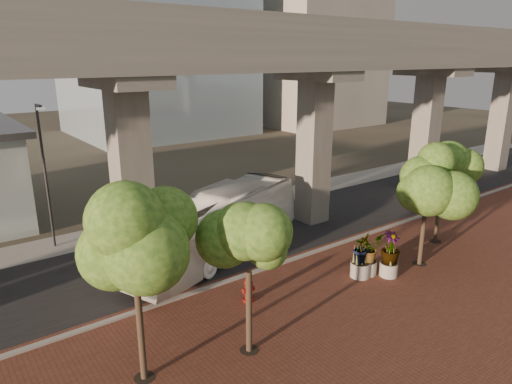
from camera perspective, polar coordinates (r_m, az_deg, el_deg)
ground at (r=25.34m, az=0.09°, el=-7.58°), size 160.00×160.00×0.00m
brick_plaza at (r=20.23m, az=14.26°, el=-14.70°), size 70.00×13.00×0.06m
asphalt_road at (r=26.83m, az=-2.49°, el=-6.14°), size 90.00×8.00×0.04m
curb_strip at (r=23.88m, az=3.00°, el=-8.96°), size 70.00×0.25×0.16m
far_sidewalk at (r=31.24m, az=-8.19°, el=-2.95°), size 90.00×3.00×0.06m
transit_viaduct at (r=24.96m, az=-2.69°, el=9.45°), size 72.00×5.60×12.40m
midrise_block at (r=75.27m, az=7.19°, el=17.63°), size 18.00×16.00×24.00m
transit_bus at (r=24.45m, az=-4.98°, el=-4.15°), size 12.72×7.30×3.49m
parked_car at (r=45.10m, az=20.88°, el=3.12°), size 4.78×2.49×1.50m
fire_hydrant at (r=20.35m, az=-0.96°, el=-12.09°), size 0.56×0.51×1.13m
planter_front at (r=23.00m, az=13.90°, el=-6.98°), size 1.96×1.96×2.15m
planter_right at (r=23.06m, az=16.45°, el=-6.92°), size 2.13×2.13×2.28m
planter_left at (r=22.62m, az=13.05°, el=-7.07°), size 2.10×2.10×2.31m
street_tree_far_west at (r=14.37m, az=-15.13°, el=-5.65°), size 4.07×4.07×6.88m
street_tree_near_west at (r=15.59m, az=-0.92°, el=-6.76°), size 3.36×3.36×5.67m
street_tree_near_east at (r=23.89m, az=20.78°, el=1.47°), size 4.21×4.21×6.46m
street_tree_far_east at (r=27.43m, az=22.37°, el=2.32°), size 3.54×3.54×5.78m
streetlamp_west at (r=27.03m, az=-24.89°, el=2.83°), size 0.40×1.16×7.99m
streetlamp_east at (r=33.99m, az=5.68°, el=6.39°), size 0.37×1.10×7.57m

